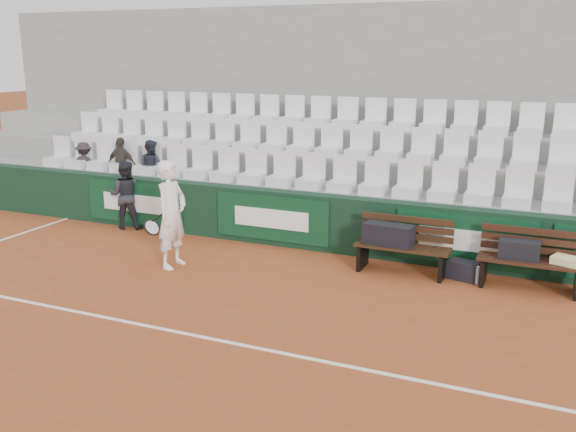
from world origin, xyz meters
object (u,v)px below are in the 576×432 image
object	(u,v)px
ball_kid	(126,195)
spectator_b	(120,143)
tennis_player	(172,215)
water_bottle_near	(364,257)
spectator_c	(150,146)
spectator_a	(83,144)
bench_right	(529,275)
sports_bag_right	(519,250)
bench_left	(402,259)
sports_bag_ground	(463,270)
sports_bag_left	(388,234)
water_bottle_far	(477,275)

from	to	relation	value
ball_kid	spectator_b	size ratio (longest dim) A/B	1.18
tennis_player	water_bottle_near	bearing A→B (deg)	24.26
ball_kid	spectator_c	bearing A→B (deg)	-122.15
spectator_a	spectator_c	bearing A→B (deg)	156.84
bench_right	sports_bag_right	xyz separation A→B (m)	(-0.17, 0.03, 0.36)
ball_kid	bench_left	bearing A→B (deg)	153.16
spectator_a	spectator_c	size ratio (longest dim) A/B	0.87
bench_right	sports_bag_right	size ratio (longest dim) A/B	2.56
tennis_player	spectator_c	xyz separation A→B (m)	(-2.04, 2.34, 0.69)
bench_right	spectator_a	xyz separation A→B (m)	(-9.21, 1.11, 1.27)
sports_bag_right	sports_bag_ground	world-z (taller)	sports_bag_right
ball_kid	spectator_c	size ratio (longest dim) A/B	1.19
bench_right	tennis_player	world-z (taller)	tennis_player
bench_left	ball_kid	xyz separation A→B (m)	(-5.68, 0.43, 0.46)
bench_left	water_bottle_near	distance (m)	0.68
bench_right	ball_kid	size ratio (longest dim) A/B	1.10
spectator_a	spectator_b	size ratio (longest dim) A/B	0.86
bench_right	spectator_c	bearing A→B (deg)	171.53
sports_bag_left	water_bottle_near	size ratio (longest dim) A/B	2.82
sports_bag_right	ball_kid	world-z (taller)	ball_kid
sports_bag_right	water_bottle_far	xyz separation A→B (m)	(-0.56, -0.10, -0.45)
bench_left	sports_bag_ground	bearing A→B (deg)	6.01
sports_bag_left	sports_bag_ground	distance (m)	1.28
sports_bag_left	water_bottle_far	bearing A→B (deg)	-0.23
sports_bag_ground	water_bottle_far	world-z (taller)	sports_bag_ground
tennis_player	spectator_c	bearing A→B (deg)	131.02
bench_left	sports_bag_left	world-z (taller)	sports_bag_left
bench_left	sports_bag_right	xyz separation A→B (m)	(1.73, 0.08, 0.36)
sports_bag_ground	tennis_player	size ratio (longest dim) A/B	0.27
tennis_player	sports_bag_ground	bearing A→B (deg)	16.04
spectator_a	sports_bag_left	bearing A→B (deg)	147.40
bench_right	water_bottle_far	world-z (taller)	bench_right
bench_left	bench_right	world-z (taller)	same
ball_kid	spectator_c	distance (m)	1.16
bench_right	spectator_b	bearing A→B (deg)	172.29
sports_bag_right	tennis_player	xyz separation A→B (m)	(-5.25, -1.27, 0.29)
water_bottle_near	spectator_a	world-z (taller)	spectator_a
sports_bag_right	spectator_a	distance (m)	9.14
bench_right	sports_bag_ground	size ratio (longest dim) A/B	3.19
sports_bag_ground	spectator_b	size ratio (longest dim) A/B	0.41
bench_right	sports_bag_left	bearing A→B (deg)	-178.26
sports_bag_left	sports_bag_ground	size ratio (longest dim) A/B	1.67
bench_left	water_bottle_near	size ratio (longest dim) A/B	5.39
bench_right	ball_kid	xyz separation A→B (m)	(-7.59, 0.38, 0.46)
sports_bag_right	bench_right	bearing A→B (deg)	-11.05
sports_bag_ground	water_bottle_far	size ratio (longest dim) A/B	1.69
water_bottle_far	tennis_player	xyz separation A→B (m)	(-4.69, -1.16, 0.74)
bench_left	spectator_a	xyz separation A→B (m)	(-7.30, 1.16, 1.27)
bench_right	sports_bag_ground	world-z (taller)	bench_right
sports_bag_ground	bench_right	bearing A→B (deg)	-3.11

